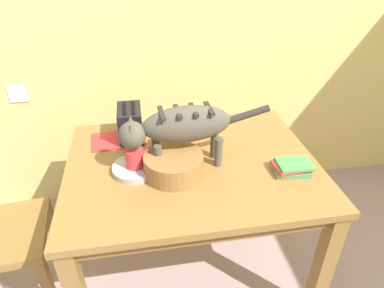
% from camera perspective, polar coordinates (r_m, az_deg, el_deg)
% --- Properties ---
extents(wall_rear, '(4.98, 0.11, 2.50)m').
position_cam_1_polar(wall_rear, '(2.14, -3.29, 20.90)').
color(wall_rear, '#E7CF75').
rests_on(wall_rear, ground_plane).
extents(dining_table, '(1.18, 0.91, 0.73)m').
position_cam_1_polar(dining_table, '(1.68, -0.00, -5.49)').
color(dining_table, olive).
rests_on(dining_table, ground_plane).
extents(cat, '(0.68, 0.15, 0.30)m').
position_cam_1_polar(cat, '(1.50, -2.13, 2.84)').
color(cat, '#504B3D').
rests_on(cat, dining_table).
extents(saucer_bowl, '(0.21, 0.21, 0.03)m').
position_cam_1_polar(saucer_bowl, '(1.58, -9.40, -4.02)').
color(saucer_bowl, '#B4ACAC').
rests_on(saucer_bowl, dining_table).
extents(coffee_mug, '(0.13, 0.09, 0.09)m').
position_cam_1_polar(coffee_mug, '(1.55, -9.46, -2.28)').
color(coffee_mug, red).
rests_on(coffee_mug, saucer_bowl).
extents(magazine, '(0.29, 0.21, 0.01)m').
position_cam_1_polar(magazine, '(1.83, -12.28, 0.74)').
color(magazine, red).
rests_on(magazine, dining_table).
extents(book_stack, '(0.18, 0.13, 0.05)m').
position_cam_1_polar(book_stack, '(1.61, 16.36, -3.74)').
color(book_stack, '#4C9558').
rests_on(book_stack, dining_table).
extents(wicker_basket, '(0.27, 0.27, 0.10)m').
position_cam_1_polar(wicker_basket, '(1.52, -3.09, -3.42)').
color(wicker_basket, olive).
rests_on(wicker_basket, dining_table).
extents(toaster, '(0.12, 0.20, 0.18)m').
position_cam_1_polar(toaster, '(1.80, -10.31, 3.45)').
color(toaster, black).
rests_on(toaster, dining_table).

